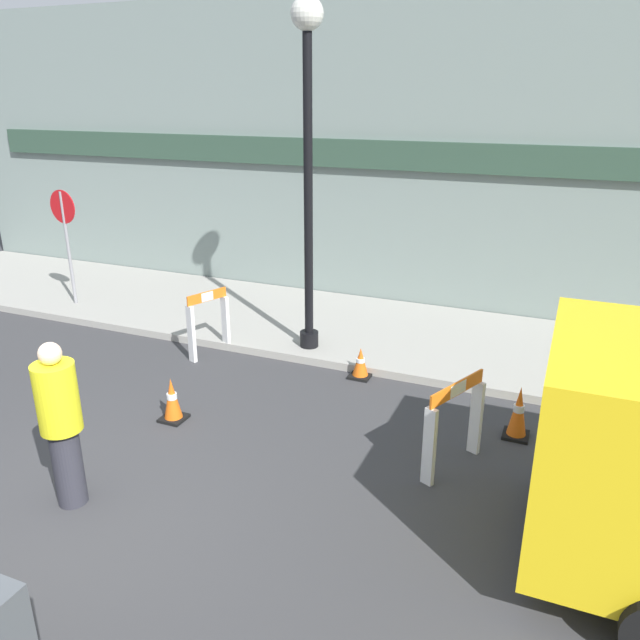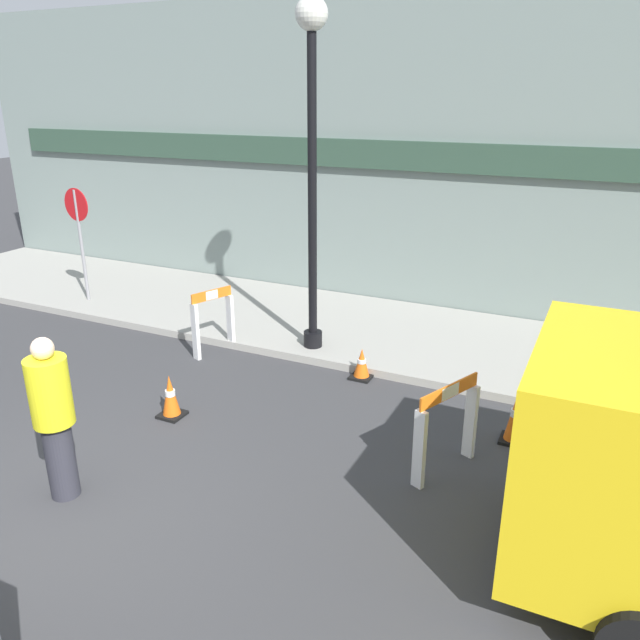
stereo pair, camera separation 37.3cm
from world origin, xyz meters
The scene contains 11 objects.
ground_plane centered at (0.00, 0.00, 0.00)m, with size 60.00×60.00×0.00m, color #38383A.
sidewalk_slab centered at (0.00, 6.06, 0.06)m, with size 18.00×3.13×0.12m.
storefront_facade centered at (0.00, 7.70, 2.75)m, with size 18.00×0.22×5.50m.
streetlamp_post centered at (0.53, 4.92, 3.29)m, with size 0.44×0.44×4.91m.
stop_sign centered at (-4.36, 5.15, 1.54)m, with size 0.60×0.07×2.11m.
barricade_0 centered at (-0.85, 4.25, 0.54)m, with size 0.38×0.70×1.04m.
barricade_1 centered at (3.23, 2.63, 0.56)m, with size 0.48×0.91×1.03m.
traffic_cone_0 centered at (-0.19, 2.33, 0.27)m, with size 0.30×0.30×0.57m.
traffic_cone_1 centered at (3.81, 3.56, 0.32)m, with size 0.30×0.30×0.66m.
traffic_cone_2 centered at (1.56, 4.40, 0.22)m, with size 0.30×0.30×0.45m.
person_worker centered at (-0.14, 0.56, 0.91)m, with size 0.52×0.52×1.72m.
Camera 2 is at (4.50, -3.16, 3.86)m, focal length 35.00 mm.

